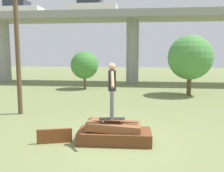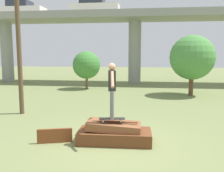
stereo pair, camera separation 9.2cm
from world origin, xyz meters
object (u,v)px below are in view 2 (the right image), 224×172
object	(u,v)px
skateboard	(112,119)
tree_behind_right	(192,58)
skater	(112,87)
car_on_overpass_left	(94,6)
tree_behind_left	(86,65)
utility_pole	(18,32)
car_on_overpass_mid	(22,9)

from	to	relation	value
skateboard	tree_behind_right	bearing A→B (deg)	66.65
skater	tree_behind_right	distance (m)	9.93
car_on_overpass_left	tree_behind_left	bearing A→B (deg)	-87.42
skater	tree_behind_left	bearing A→B (deg)	106.88
skater	car_on_overpass_left	distance (m)	16.37
car_on_overpass_left	tree_behind_right	bearing A→B (deg)	-39.09
tree_behind_right	car_on_overpass_left	bearing A→B (deg)	140.91
skater	tree_behind_right	world-z (taller)	tree_behind_right
car_on_overpass_left	tree_behind_right	xyz separation A→B (m)	(7.47, -6.07, -4.36)
skater	utility_pole	bearing A→B (deg)	145.04
car_on_overpass_left	skater	bearing A→B (deg)	-76.84
car_on_overpass_mid	utility_pole	bearing A→B (deg)	-64.03
utility_pole	tree_behind_right	world-z (taller)	utility_pole
skateboard	tree_behind_left	distance (m)	11.63
tree_behind_right	skateboard	bearing A→B (deg)	-113.35
skateboard	car_on_overpass_left	world-z (taller)	car_on_overpass_left
skater	car_on_overpass_mid	size ratio (longest dim) A/B	0.40
car_on_overpass_left	utility_pole	world-z (taller)	car_on_overpass_left
car_on_overpass_left	utility_pole	bearing A→B (deg)	-94.55
car_on_overpass_mid	tree_behind_right	xyz separation A→B (m)	(14.38, -6.26, -4.29)
car_on_overpass_mid	tree_behind_right	bearing A→B (deg)	-23.54
utility_pole	skater	bearing A→B (deg)	-34.96
utility_pole	skateboard	bearing A→B (deg)	-34.96
skateboard	car_on_overpass_mid	size ratio (longest dim) A/B	0.19
skateboard	car_on_overpass_mid	distance (m)	19.50
utility_pole	car_on_overpass_left	bearing A→B (deg)	85.45
skateboard	utility_pole	size ratio (longest dim) A/B	0.11
car_on_overpass_mid	tree_behind_left	xyz separation A→B (m)	(7.09, -4.27, -4.91)
tree_behind_right	car_on_overpass_mid	bearing A→B (deg)	156.46
skater	car_on_overpass_left	bearing A→B (deg)	103.16
car_on_overpass_left	car_on_overpass_mid	bearing A→B (deg)	178.42
tree_behind_left	tree_behind_right	bearing A→B (deg)	-15.29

